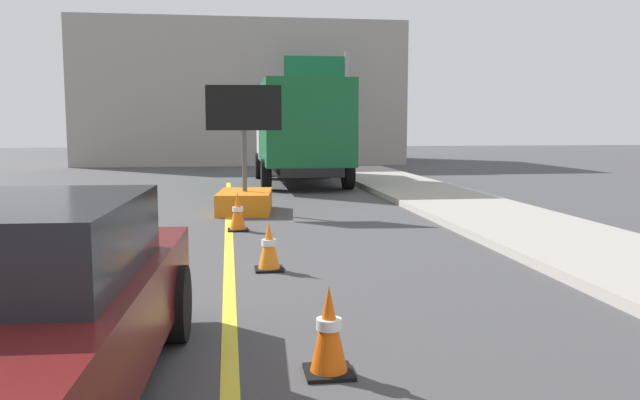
{
  "coord_description": "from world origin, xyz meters",
  "views": [
    {
      "loc": [
        0.02,
        3.01,
        1.85
      ],
      "look_at": [
        0.72,
        7.97,
        1.27
      ],
      "focal_mm": 36.13,
      "sensor_mm": 36.0,
      "label": 1
    }
  ],
  "objects_px": {
    "box_truck": "(301,129)",
    "arrow_board_trailer": "(245,190)",
    "highway_guide_sign": "(329,89)",
    "traffic_cone_mid_lane": "(329,331)",
    "traffic_cone_far_lane": "(269,246)",
    "traffic_cone_curbside": "(238,212)"
  },
  "relations": [
    {
      "from": "traffic_cone_mid_lane",
      "to": "traffic_cone_far_lane",
      "type": "relative_size",
      "value": 1.07
    },
    {
      "from": "highway_guide_sign",
      "to": "traffic_cone_far_lane",
      "type": "relative_size",
      "value": 7.9
    },
    {
      "from": "traffic_cone_mid_lane",
      "to": "traffic_cone_far_lane",
      "type": "height_order",
      "value": "traffic_cone_mid_lane"
    },
    {
      "from": "arrow_board_trailer",
      "to": "traffic_cone_far_lane",
      "type": "distance_m",
      "value": 5.69
    },
    {
      "from": "arrow_board_trailer",
      "to": "traffic_cone_mid_lane",
      "type": "distance_m",
      "value": 9.24
    },
    {
      "from": "highway_guide_sign",
      "to": "traffic_cone_mid_lane",
      "type": "distance_m",
      "value": 23.56
    },
    {
      "from": "traffic_cone_far_lane",
      "to": "traffic_cone_curbside",
      "type": "xyz_separation_m",
      "value": [
        -0.35,
        3.22,
        0.02
      ]
    },
    {
      "from": "arrow_board_trailer",
      "to": "traffic_cone_mid_lane",
      "type": "bearing_deg",
      "value": -87.61
    },
    {
      "from": "arrow_board_trailer",
      "to": "traffic_cone_curbside",
      "type": "height_order",
      "value": "arrow_board_trailer"
    },
    {
      "from": "box_truck",
      "to": "traffic_cone_far_lane",
      "type": "height_order",
      "value": "box_truck"
    },
    {
      "from": "arrow_board_trailer",
      "to": "traffic_cone_far_lane",
      "type": "bearing_deg",
      "value": -88.38
    },
    {
      "from": "arrow_board_trailer",
      "to": "box_truck",
      "type": "relative_size",
      "value": 0.41
    },
    {
      "from": "box_truck",
      "to": "arrow_board_trailer",
      "type": "bearing_deg",
      "value": -106.65
    },
    {
      "from": "arrow_board_trailer",
      "to": "highway_guide_sign",
      "type": "bearing_deg",
      "value": 74.0
    },
    {
      "from": "traffic_cone_mid_lane",
      "to": "box_truck",
      "type": "bearing_deg",
      "value": 84.38
    },
    {
      "from": "arrow_board_trailer",
      "to": "traffic_cone_curbside",
      "type": "bearing_deg",
      "value": -94.37
    },
    {
      "from": "traffic_cone_far_lane",
      "to": "traffic_cone_curbside",
      "type": "height_order",
      "value": "traffic_cone_curbside"
    },
    {
      "from": "arrow_board_trailer",
      "to": "highway_guide_sign",
      "type": "distance_m",
      "value": 14.7
    },
    {
      "from": "highway_guide_sign",
      "to": "traffic_cone_curbside",
      "type": "distance_m",
      "value": 17.11
    },
    {
      "from": "traffic_cone_mid_lane",
      "to": "traffic_cone_curbside",
      "type": "distance_m",
      "value": 6.79
    },
    {
      "from": "box_truck",
      "to": "traffic_cone_curbside",
      "type": "relative_size",
      "value": 9.71
    },
    {
      "from": "highway_guide_sign",
      "to": "traffic_cone_far_lane",
      "type": "height_order",
      "value": "highway_guide_sign"
    }
  ]
}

